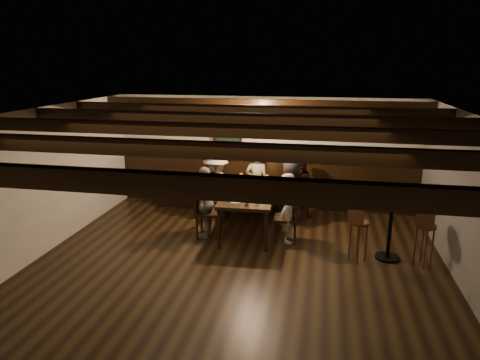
% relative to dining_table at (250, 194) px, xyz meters
% --- Properties ---
extents(room, '(7.00, 7.00, 7.00)m').
position_rel_dining_table_xyz_m(room, '(-0.22, 0.16, 0.36)').
color(room, black).
rests_on(room, ground).
extents(dining_table, '(1.01, 2.10, 0.77)m').
position_rel_dining_table_xyz_m(dining_table, '(0.00, 0.00, 0.00)').
color(dining_table, black).
rests_on(dining_table, floor).
extents(chair_left_near, '(0.41, 0.41, 0.86)m').
position_rel_dining_table_xyz_m(chair_left_near, '(-0.74, 0.42, -0.45)').
color(chair_left_near, black).
rests_on(chair_left_near, floor).
extents(chair_left_far, '(0.46, 0.46, 0.97)m').
position_rel_dining_table_xyz_m(chair_left_far, '(-0.70, -0.48, -0.41)').
color(chair_left_far, black).
rests_on(chair_left_far, floor).
extents(chair_right_near, '(0.41, 0.41, 0.86)m').
position_rel_dining_table_xyz_m(chair_right_near, '(0.70, 0.48, -0.45)').
color(chair_right_near, black).
rests_on(chair_right_near, floor).
extents(chair_right_far, '(0.43, 0.43, 0.90)m').
position_rel_dining_table_xyz_m(chair_right_far, '(0.74, -0.42, -0.43)').
color(chair_right_far, black).
rests_on(chair_right_far, floor).
extents(person_bench_left, '(0.60, 0.40, 1.19)m').
position_rel_dining_table_xyz_m(person_bench_left, '(-0.93, 0.86, -0.11)').
color(person_bench_left, '#262629').
rests_on(person_bench_left, floor).
extents(person_bench_centre, '(0.49, 0.33, 1.31)m').
position_rel_dining_table_xyz_m(person_bench_centre, '(-0.04, 1.05, -0.05)').
color(person_bench_centre, gray).
rests_on(person_bench_centre, floor).
extents(person_bench_right, '(0.63, 0.50, 1.27)m').
position_rel_dining_table_xyz_m(person_bench_right, '(0.86, 0.93, -0.08)').
color(person_bench_right, '#531C21').
rests_on(person_bench_right, floor).
extents(person_left_near, '(0.54, 0.90, 1.37)m').
position_rel_dining_table_xyz_m(person_left_near, '(-0.77, 0.42, -0.03)').
color(person_left_near, gray).
rests_on(person_left_near, floor).
extents(person_left_far, '(0.35, 0.78, 1.31)m').
position_rel_dining_table_xyz_m(person_left_far, '(-0.73, -0.48, -0.05)').
color(person_left_far, gray).
rests_on(person_left_far, floor).
extents(person_right_near, '(0.45, 0.68, 1.35)m').
position_rel_dining_table_xyz_m(person_right_near, '(0.73, 0.48, -0.03)').
color(person_right_near, '#252627').
rests_on(person_right_near, floor).
extents(person_right_far, '(0.32, 0.47, 1.25)m').
position_rel_dining_table_xyz_m(person_right_far, '(0.77, -0.42, -0.08)').
color(person_right_far, '#B3AB97').
rests_on(person_right_far, floor).
extents(pint_a, '(0.07, 0.07, 0.14)m').
position_rel_dining_table_xyz_m(pint_a, '(-0.31, 0.69, 0.13)').
color(pint_a, '#BF7219').
rests_on(pint_a, dining_table).
extents(pint_b, '(0.07, 0.07, 0.14)m').
position_rel_dining_table_xyz_m(pint_b, '(0.22, 0.66, 0.13)').
color(pint_b, '#BF7219').
rests_on(pint_b, dining_table).
extents(pint_c, '(0.07, 0.07, 0.14)m').
position_rel_dining_table_xyz_m(pint_c, '(-0.30, 0.09, 0.13)').
color(pint_c, '#BF7219').
rests_on(pint_c, dining_table).
extents(pint_d, '(0.07, 0.07, 0.14)m').
position_rel_dining_table_xyz_m(pint_d, '(0.29, 0.21, 0.13)').
color(pint_d, silver).
rests_on(pint_d, dining_table).
extents(pint_e, '(0.07, 0.07, 0.14)m').
position_rel_dining_table_xyz_m(pint_e, '(-0.20, -0.46, 0.13)').
color(pint_e, '#BF7219').
rests_on(pint_e, dining_table).
extents(pint_f, '(0.07, 0.07, 0.14)m').
position_rel_dining_table_xyz_m(pint_f, '(0.22, -0.54, 0.13)').
color(pint_f, silver).
rests_on(pint_f, dining_table).
extents(pint_g, '(0.07, 0.07, 0.14)m').
position_rel_dining_table_xyz_m(pint_g, '(0.08, -0.80, 0.13)').
color(pint_g, '#BF7219').
rests_on(pint_g, dining_table).
extents(plate_near, '(0.24, 0.24, 0.01)m').
position_rel_dining_table_xyz_m(plate_near, '(-0.12, -0.71, 0.07)').
color(plate_near, white).
rests_on(plate_near, dining_table).
extents(plate_far, '(0.24, 0.24, 0.01)m').
position_rel_dining_table_xyz_m(plate_far, '(0.19, -0.29, 0.07)').
color(plate_far, white).
rests_on(plate_far, dining_table).
extents(condiment_caddy, '(0.15, 0.10, 0.12)m').
position_rel_dining_table_xyz_m(condiment_caddy, '(0.00, -0.05, 0.12)').
color(condiment_caddy, black).
rests_on(condiment_caddy, dining_table).
extents(candle, '(0.05, 0.05, 0.05)m').
position_rel_dining_table_xyz_m(candle, '(0.11, 0.30, 0.09)').
color(candle, beige).
rests_on(candle, dining_table).
extents(high_top_table, '(0.53, 0.53, 0.95)m').
position_rel_dining_table_xyz_m(high_top_table, '(2.42, -0.81, -0.09)').
color(high_top_table, black).
rests_on(high_top_table, floor).
extents(bar_stool_left, '(0.35, 0.35, 0.96)m').
position_rel_dining_table_xyz_m(bar_stool_left, '(1.92, -1.02, -0.35)').
color(bar_stool_left, '#321910').
rests_on(bar_stool_left, floor).
extents(bar_stool_right, '(0.34, 0.35, 0.96)m').
position_rel_dining_table_xyz_m(bar_stool_right, '(2.92, -0.97, -0.35)').
color(bar_stool_right, '#321910').
rests_on(bar_stool_right, floor).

